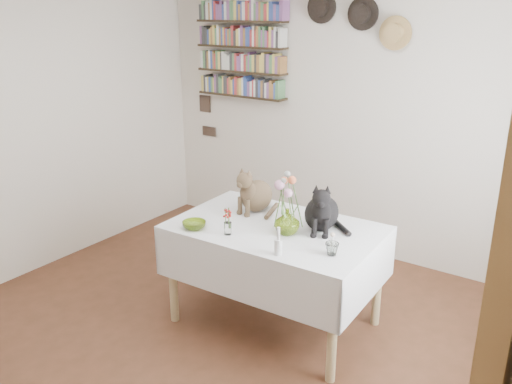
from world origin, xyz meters
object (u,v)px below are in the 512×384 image
Objects in this scene: dining_table at (275,251)px; tabby_cat at (257,188)px; black_cat at (322,204)px; bookshelf_unit at (241,51)px; flower_vase at (287,221)px.

tabby_cat is at bearing 146.77° from dining_table.
bookshelf_unit is (-1.64, 1.31, 0.88)m from black_cat.
dining_table is 0.52m from tabby_cat.
flower_vase is 2.33m from bookshelf_unit.
dining_table is 2.35m from bookshelf_unit.
bookshelf_unit is (-1.48, 1.51, 0.97)m from flower_vase.
black_cat is at bearing -38.54° from bookshelf_unit.
flower_vase is at bearing -22.91° from tabby_cat.
tabby_cat is 2.01× the size of flower_vase.
tabby_cat is 1.86m from bookshelf_unit.
black_cat is 2.27m from bookshelf_unit.
black_cat is at bearing 3.10° from tabby_cat.
black_cat is (0.29, 0.15, 0.38)m from dining_table.
bookshelf_unit is at bearing 134.46° from flower_vase.
bookshelf_unit reaches higher than tabby_cat.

